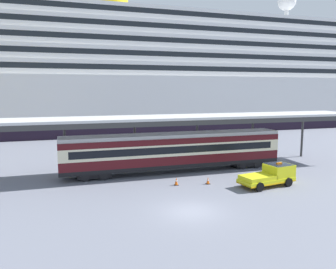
{
  "coord_description": "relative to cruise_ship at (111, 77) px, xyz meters",
  "views": [
    {
      "loc": [
        -8.27,
        -21.12,
        8.64
      ],
      "look_at": [
        0.76,
        7.9,
        4.5
      ],
      "focal_mm": 35.29,
      "sensor_mm": 36.0,
      "label": 1
    }
  ],
  "objects": [
    {
      "name": "ground_plane",
      "position": [
        -1.41,
        -51.91,
        -11.27
      ],
      "size": [
        400.0,
        400.0,
        0.0
      ],
      "primitive_type": "plane",
      "color": "slate"
    },
    {
      "name": "cruise_ship",
      "position": [
        0.0,
        0.0,
        0.0
      ],
      "size": [
        157.37,
        26.14,
        35.19
      ],
      "color": "black",
      "rests_on": "ground"
    },
    {
      "name": "platform_canopy",
      "position": [
        1.14,
        -40.21,
        -5.66
      ],
      "size": [
        44.08,
        5.42,
        5.88
      ],
      "color": "silver",
      "rests_on": "ground"
    },
    {
      "name": "train_carriage",
      "position": [
        1.14,
        -40.63,
        -8.96
      ],
      "size": [
        23.35,
        2.81,
        4.11
      ],
      "color": "black",
      "rests_on": "ground"
    },
    {
      "name": "service_truck",
      "position": [
        7.9,
        -48.01,
        -10.28
      ],
      "size": [
        5.46,
        2.88,
        2.02
      ],
      "color": "yellow",
      "rests_on": "ground"
    },
    {
      "name": "traffic_cone_near",
      "position": [
        -0.29,
        -45.42,
        -10.92
      ],
      "size": [
        0.36,
        0.36,
        0.71
      ],
      "color": "black",
      "rests_on": "ground"
    },
    {
      "name": "traffic_cone_mid",
      "position": [
        2.63,
        -45.92,
        -10.95
      ],
      "size": [
        0.36,
        0.36,
        0.65
      ],
      "color": "black",
      "rests_on": "ground"
    }
  ]
}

